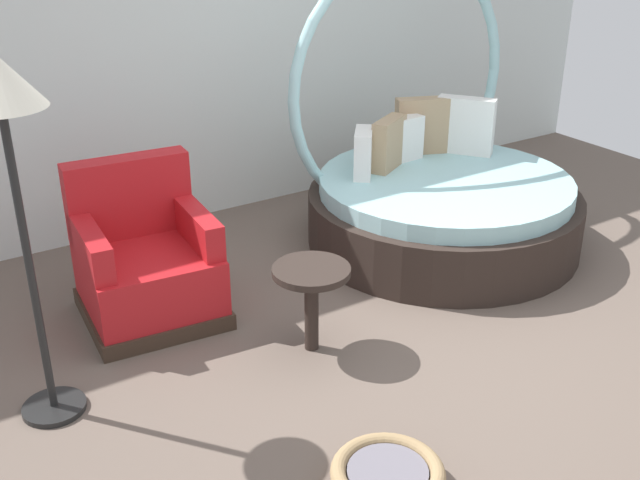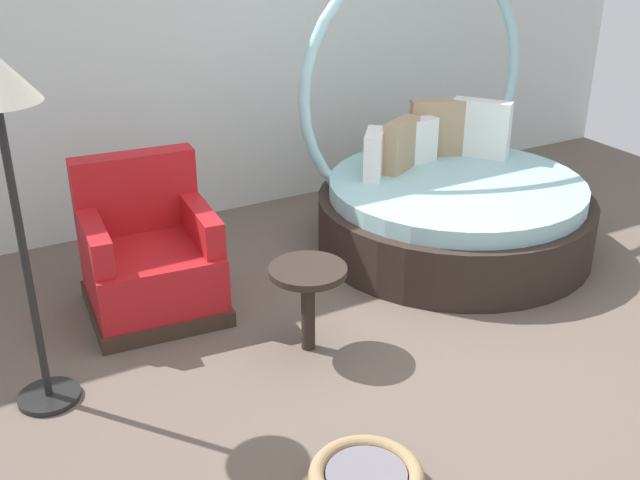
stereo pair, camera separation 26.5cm
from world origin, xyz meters
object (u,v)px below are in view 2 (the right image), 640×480
Objects in this scene: side_table at (308,282)px; pet_basket at (366,479)px; round_daybed at (448,195)px; red_armchair at (150,260)px.

pet_basket is at bearing -106.20° from side_table.
round_daybed is 1.76m from side_table.
round_daybed is 2.73m from pet_basket.
round_daybed is at bearing 45.12° from pet_basket.
pet_basket is 1.25m from side_table.
pet_basket is at bearing -81.91° from red_armchair.
red_armchair is 1.84× the size of pet_basket.
side_table is (0.63, -0.90, 0.10)m from red_armchair.
red_armchair reaches higher than pet_basket.
red_armchair is at bearing 124.85° from side_table.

